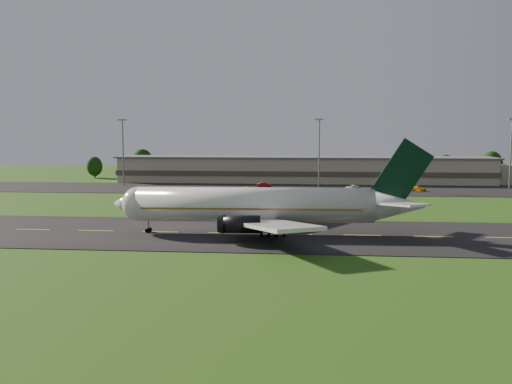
# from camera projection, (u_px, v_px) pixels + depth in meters

# --- Properties ---
(ground) EXTENTS (360.00, 360.00, 0.00)m
(ground) POSITION_uv_depth(u_px,v_px,m) (294.00, 235.00, 91.84)
(ground) COLOR #224912
(ground) RESTS_ON ground
(taxiway) EXTENTS (220.00, 30.00, 0.10)m
(taxiway) POSITION_uv_depth(u_px,v_px,m) (294.00, 234.00, 91.84)
(taxiway) COLOR black
(taxiway) RESTS_ON ground
(apron) EXTENTS (260.00, 30.00, 0.10)m
(apron) POSITION_uv_depth(u_px,v_px,m) (301.00, 189.00, 163.10)
(apron) COLOR black
(apron) RESTS_ON ground
(airliner) EXTENTS (51.29, 42.16, 15.57)m
(airliner) POSITION_uv_depth(u_px,v_px,m) (260.00, 206.00, 91.90)
(airliner) COLOR white
(airliner) RESTS_ON ground
(terminal) EXTENTS (145.00, 16.00, 8.40)m
(terminal) POSITION_uv_depth(u_px,v_px,m) (322.00, 170.00, 186.00)
(terminal) COLOR tan
(terminal) RESTS_ON ground
(light_mast_west) EXTENTS (2.40, 1.20, 20.35)m
(light_mast_west) POSITION_uv_depth(u_px,v_px,m) (123.00, 144.00, 174.95)
(light_mast_west) COLOR gray
(light_mast_west) RESTS_ON ground
(light_mast_centre) EXTENTS (2.40, 1.20, 20.35)m
(light_mast_centre) POSITION_uv_depth(u_px,v_px,m) (319.00, 144.00, 169.19)
(light_mast_centre) COLOR gray
(light_mast_centre) RESTS_ON ground
(light_mast_east) EXTENTS (2.40, 1.20, 20.35)m
(light_mast_east) POSITION_uv_depth(u_px,v_px,m) (511.00, 145.00, 163.91)
(light_mast_east) COLOR gray
(light_mast_east) RESTS_ON ground
(tree_line) EXTENTS (194.03, 8.41, 11.11)m
(tree_line) POSITION_uv_depth(u_px,v_px,m) (407.00, 165.00, 192.79)
(tree_line) COLOR black
(tree_line) RESTS_ON ground
(service_vehicle_a) EXTENTS (2.10, 3.68, 1.18)m
(service_vehicle_a) POSITION_uv_depth(u_px,v_px,m) (248.00, 188.00, 160.68)
(service_vehicle_a) COLOR gold
(service_vehicle_a) RESTS_ON apron
(service_vehicle_b) EXTENTS (4.40, 1.89, 1.41)m
(service_vehicle_b) POSITION_uv_depth(u_px,v_px,m) (264.00, 185.00, 168.52)
(service_vehicle_b) COLOR maroon
(service_vehicle_b) RESTS_ON apron
(service_vehicle_c) EXTENTS (4.82, 5.11, 1.34)m
(service_vehicle_c) POSITION_uv_depth(u_px,v_px,m) (352.00, 187.00, 161.42)
(service_vehicle_c) COLOR white
(service_vehicle_c) RESTS_ON apron
(service_vehicle_d) EXTENTS (5.03, 4.30, 1.38)m
(service_vehicle_d) POSITION_uv_depth(u_px,v_px,m) (417.00, 188.00, 158.30)
(service_vehicle_d) COLOR orange
(service_vehicle_d) RESTS_ON apron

